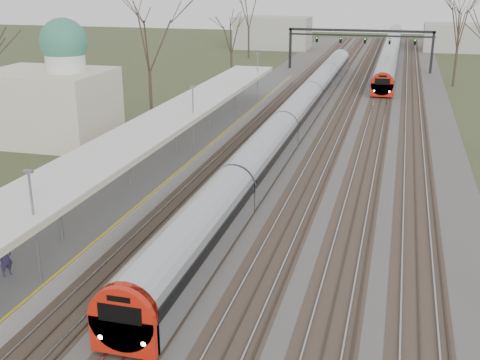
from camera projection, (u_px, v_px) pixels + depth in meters
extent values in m
cube|color=#474442|center=(332.00, 113.00, 61.67)|extent=(24.00, 160.00, 0.10)
cube|color=#4C3828|center=(275.00, 110.00, 63.12)|extent=(2.60, 160.00, 0.06)
cube|color=gray|center=(269.00, 109.00, 63.27)|extent=(0.07, 160.00, 0.12)
cube|color=gray|center=(282.00, 109.00, 62.92)|extent=(0.07, 160.00, 0.12)
cube|color=#4C3828|center=(308.00, 112.00, 62.26)|extent=(2.60, 160.00, 0.06)
cube|color=gray|center=(301.00, 111.00, 62.42)|extent=(0.07, 160.00, 0.12)
cube|color=gray|center=(315.00, 111.00, 62.07)|extent=(0.07, 160.00, 0.12)
cube|color=#4C3828|center=(342.00, 114.00, 61.41)|extent=(2.60, 160.00, 0.06)
cube|color=gray|center=(335.00, 112.00, 61.56)|extent=(0.07, 160.00, 0.12)
cube|color=gray|center=(349.00, 113.00, 61.21)|extent=(0.07, 160.00, 0.12)
cube|color=#4C3828|center=(377.00, 115.00, 60.55)|extent=(2.60, 160.00, 0.06)
cube|color=gray|center=(370.00, 114.00, 60.71)|extent=(0.07, 160.00, 0.12)
cube|color=gray|center=(385.00, 115.00, 60.36)|extent=(0.07, 160.00, 0.12)
cube|color=#4C3828|center=(413.00, 117.00, 59.70)|extent=(2.60, 160.00, 0.06)
cube|color=gray|center=(406.00, 116.00, 59.85)|extent=(0.07, 160.00, 0.12)
cube|color=gray|center=(421.00, 117.00, 59.50)|extent=(0.07, 160.00, 0.12)
cube|color=#9E9B93|center=(193.00, 148.00, 47.73)|extent=(3.50, 69.00, 1.00)
cylinder|color=slate|center=(60.00, 213.00, 29.25)|extent=(0.14, 0.14, 3.00)
cylinder|color=slate|center=(130.00, 165.00, 36.57)|extent=(0.14, 0.14, 3.00)
cylinder|color=slate|center=(176.00, 134.00, 43.88)|extent=(0.14, 0.14, 3.00)
cylinder|color=slate|center=(210.00, 111.00, 51.20)|extent=(0.14, 0.14, 3.00)
cylinder|color=slate|center=(235.00, 94.00, 58.51)|extent=(0.14, 0.14, 3.00)
cube|color=silver|center=(170.00, 116.00, 42.47)|extent=(4.10, 50.00, 0.12)
cube|color=beige|center=(171.00, 118.00, 42.52)|extent=(4.10, 50.00, 0.25)
cube|color=beige|center=(48.00, 107.00, 50.54)|extent=(10.00, 8.00, 6.00)
cylinder|color=silver|center=(65.00, 57.00, 48.70)|extent=(3.20, 3.20, 2.50)
sphere|color=#2C6E5C|center=(64.00, 42.00, 48.31)|extent=(3.80, 3.80, 3.80)
cube|color=black|center=(290.00, 49.00, 90.59)|extent=(0.35, 0.35, 6.00)
cube|color=black|center=(432.00, 53.00, 85.58)|extent=(0.35, 0.35, 6.00)
cube|color=black|center=(360.00, 31.00, 87.15)|extent=(21.00, 0.35, 0.35)
cube|color=black|center=(360.00, 35.00, 87.38)|extent=(21.00, 0.25, 0.25)
cube|color=black|center=(317.00, 39.00, 88.95)|extent=(0.32, 0.22, 0.85)
sphere|color=#0CFF19|center=(317.00, 38.00, 88.74)|extent=(0.16, 0.16, 0.16)
cube|color=black|center=(341.00, 40.00, 88.09)|extent=(0.32, 0.22, 0.85)
sphere|color=#0CFF19|center=(341.00, 38.00, 87.88)|extent=(0.16, 0.16, 0.16)
cube|color=black|center=(365.00, 41.00, 87.24)|extent=(0.32, 0.22, 0.85)
sphere|color=#0CFF19|center=(365.00, 39.00, 87.03)|extent=(0.16, 0.16, 0.16)
cube|color=black|center=(390.00, 41.00, 86.38)|extent=(0.32, 0.22, 0.85)
sphere|color=#0CFF19|center=(390.00, 40.00, 86.17)|extent=(0.16, 0.16, 0.16)
cube|color=black|center=(415.00, 42.00, 85.53)|extent=(0.32, 0.22, 0.85)
sphere|color=#0CFF19|center=(415.00, 40.00, 85.32)|extent=(0.16, 0.16, 0.16)
cylinder|color=#2D231C|center=(151.00, 94.00, 58.64)|extent=(0.30, 0.30, 4.95)
cube|color=#B3B7BE|center=(298.00, 115.00, 56.09)|extent=(2.55, 75.00, 1.60)
cylinder|color=#B3B7BE|center=(298.00, 108.00, 55.88)|extent=(2.60, 74.70, 2.60)
cube|color=black|center=(298.00, 107.00, 55.84)|extent=(2.62, 74.40, 0.55)
cube|color=red|center=(124.00, 335.00, 21.90)|extent=(2.55, 0.50, 1.50)
cylinder|color=red|center=(124.00, 317.00, 21.72)|extent=(2.60, 0.60, 2.60)
cube|color=black|center=(120.00, 314.00, 21.38)|extent=(1.70, 0.12, 0.70)
sphere|color=white|center=(101.00, 336.00, 21.96)|extent=(0.22, 0.22, 0.22)
sphere|color=white|center=(144.00, 343.00, 21.54)|extent=(0.22, 0.22, 0.22)
cube|color=black|center=(298.00, 125.00, 56.38)|extent=(1.80, 74.00, 0.35)
cube|color=#B3B7BE|center=(391.00, 52.00, 102.91)|extent=(2.55, 75.00, 1.60)
cylinder|color=#B3B7BE|center=(391.00, 48.00, 102.71)|extent=(2.60, 74.70, 2.60)
cube|color=black|center=(391.00, 47.00, 102.67)|extent=(2.62, 74.40, 0.55)
cube|color=red|center=(382.00, 90.00, 68.73)|extent=(2.55, 0.50, 1.50)
cylinder|color=red|center=(382.00, 84.00, 68.55)|extent=(2.60, 0.60, 2.60)
cube|color=black|center=(382.00, 82.00, 68.21)|extent=(1.70, 0.12, 0.70)
sphere|color=white|center=(374.00, 91.00, 68.79)|extent=(0.22, 0.22, 0.22)
sphere|color=white|center=(389.00, 91.00, 68.37)|extent=(0.22, 0.22, 0.22)
cube|color=black|center=(391.00, 57.00, 103.21)|extent=(1.80, 74.00, 0.35)
imported|color=#342A53|center=(6.00, 258.00, 26.01)|extent=(0.60, 0.72, 1.70)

